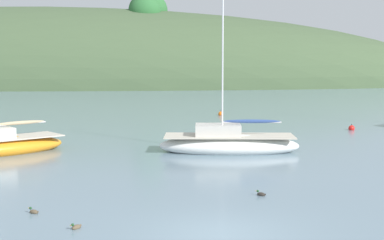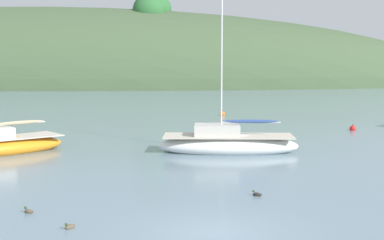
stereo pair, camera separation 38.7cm
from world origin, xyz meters
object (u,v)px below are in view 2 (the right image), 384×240
(duck_straggler, at_px, (70,227))
(duck_trailing, at_px, (257,194))
(mooring_buoy_inner, at_px, (223,114))
(duck_lone_right, at_px, (29,211))
(mooring_buoy_channel, at_px, (353,129))
(sailboat_blue_center, at_px, (227,144))

(duck_straggler, bearing_deg, duck_trailing, 32.83)
(mooring_buoy_inner, xyz_separation_m, duck_lone_right, (-9.12, -32.38, -0.07))
(mooring_buoy_inner, height_order, duck_straggler, mooring_buoy_inner)
(duck_straggler, xyz_separation_m, duck_lone_right, (-1.68, 1.85, 0.00))
(mooring_buoy_channel, xyz_separation_m, duck_straggler, (-15.71, -23.43, -0.07))
(sailboat_blue_center, relative_size, duck_lone_right, 23.55)
(duck_straggler, distance_m, duck_trailing, 7.44)
(mooring_buoy_channel, bearing_deg, mooring_buoy_inner, 127.43)
(mooring_buoy_channel, distance_m, duck_lone_right, 27.72)
(mooring_buoy_channel, distance_m, duck_trailing, 21.58)
(sailboat_blue_center, relative_size, duck_trailing, 24.16)
(mooring_buoy_channel, xyz_separation_m, duck_lone_right, (-17.39, -21.58, -0.07))
(mooring_buoy_inner, bearing_deg, duck_lone_right, -105.73)
(duck_straggler, height_order, duck_trailing, same)
(mooring_buoy_inner, relative_size, duck_lone_right, 1.35)
(mooring_buoy_inner, xyz_separation_m, duck_trailing, (-1.19, -30.20, -0.07))
(mooring_buoy_inner, height_order, duck_lone_right, mooring_buoy_inner)
(sailboat_blue_center, distance_m, mooring_buoy_inner, 20.07)
(sailboat_blue_center, height_order, duck_trailing, sailboat_blue_center)
(duck_lone_right, bearing_deg, mooring_buoy_inner, 74.27)
(duck_straggler, bearing_deg, mooring_buoy_channel, 56.15)
(mooring_buoy_channel, bearing_deg, sailboat_blue_center, -136.35)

